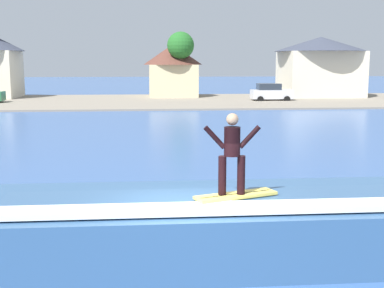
{
  "coord_description": "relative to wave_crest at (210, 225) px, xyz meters",
  "views": [
    {
      "loc": [
        -0.78,
        -9.43,
        4.08
      ],
      "look_at": [
        0.5,
        5.44,
        1.7
      ],
      "focal_mm": 48.56,
      "sensor_mm": 36.0,
      "label": 1
    }
  ],
  "objects": [
    {
      "name": "surfboard",
      "position": [
        0.47,
        -0.48,
        0.77
      ],
      "size": [
        1.76,
        1.0,
        0.06
      ],
      "color": "#EAD159",
      "rests_on": "wave_crest"
    },
    {
      "name": "house_small_cottage",
      "position": [
        1.62,
        48.03,
        2.63
      ],
      "size": [
        6.57,
        6.57,
        5.94
      ],
      "color": "beige",
      "rests_on": "ground_plane"
    },
    {
      "name": "surfer",
      "position": [
        0.37,
        -0.51,
        1.7
      ],
      "size": [
        1.14,
        0.32,
        1.63
      ],
      "color": "black",
      "rests_on": "surfboard"
    },
    {
      "name": "house_gabled_white",
      "position": [
        18.14,
        47.06,
        3.13
      ],
      "size": [
        10.32,
        10.32,
        6.78
      ],
      "color": "beige",
      "rests_on": "ground_plane"
    },
    {
      "name": "wave_crest",
      "position": [
        0.0,
        0.0,
        0.0
      ],
      "size": [
        9.89,
        3.38,
        1.39
      ],
      "color": "#355A84",
      "rests_on": "ground_plane"
    },
    {
      "name": "car_far_shore",
      "position": [
        11.24,
        41.42,
        0.29
      ],
      "size": [
        4.15,
        2.09,
        1.86
      ],
      "color": "silver",
      "rests_on": "ground_plane"
    },
    {
      "name": "tree_tall_bare",
      "position": [
        2.36,
        45.92,
        4.93
      ],
      "size": [
        2.9,
        2.9,
        7.22
      ],
      "color": "brown",
      "rests_on": "ground_plane"
    },
    {
      "name": "ground_plane",
      "position": [
        -0.5,
        -1.05,
        -0.66
      ],
      "size": [
        260.0,
        260.0,
        0.0
      ],
      "primitive_type": "plane",
      "color": "#385D9A"
    },
    {
      "name": "shoreline_bank",
      "position": [
        -0.5,
        42.3,
        -0.58
      ],
      "size": [
        120.0,
        19.36,
        0.16
      ],
      "color": "gray",
      "rests_on": "ground_plane"
    }
  ]
}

